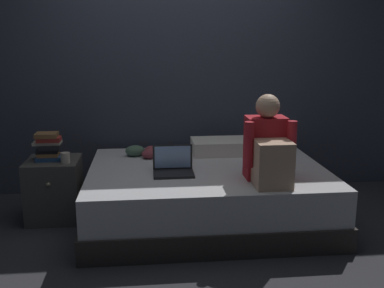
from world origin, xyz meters
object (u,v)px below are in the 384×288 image
person_sitting (268,149)px  pillow (222,146)px  book_stack (49,147)px  clothes_pile (146,152)px  bed (207,194)px  laptop (173,167)px  nightstand (55,189)px  mug (65,158)px

person_sitting → pillow: size_ratio=1.17×
book_stack → pillow: bearing=10.7°
pillow → person_sitting: bearing=-77.1°
pillow → clothes_pile: (-0.71, -0.05, -0.02)m
bed → laptop: 0.44m
bed → person_sitting: (0.40, -0.42, 0.49)m
clothes_pile → pillow: bearing=3.9°
laptop → book_stack: size_ratio=1.32×
nightstand → laptop: size_ratio=1.64×
bed → pillow: 0.58m
person_sitting → mug: size_ratio=7.28×
bed → clothes_pile: (-0.51, 0.40, 0.28)m
bed → nightstand: nightstand is taller
pillow → clothes_pile: 0.72m
pillow → mug: size_ratio=6.22×
laptop → clothes_pile: 0.60m
mug → bed: bearing=-2.5°
laptop → bed: bearing=27.7°
person_sitting → pillow: (-0.20, 0.87, -0.19)m
mug → clothes_pile: size_ratio=0.27×
nightstand → book_stack: book_stack is taller
nightstand → person_sitting: bearing=-19.3°
bed → person_sitting: 0.76m
mug → laptop: bearing=-13.2°
pillow → clothes_pile: pillow is taller
bed → mug: 1.22m
bed → book_stack: book_stack is taller
person_sitting → book_stack: bearing=161.2°
clothes_pile → mug: bearing=-152.1°
laptop → pillow: (0.50, 0.60, 0.01)m
pillow → mug: (-1.37, -0.40, 0.03)m
person_sitting → laptop: (-0.70, 0.27, -0.20)m
person_sitting → book_stack: (-1.72, 0.59, -0.08)m
person_sitting → clothes_pile: (-0.91, 0.82, -0.21)m
bed → book_stack: bearing=173.0°
mug → clothes_pile: mug is taller
pillow → mug: bearing=-163.8°
laptop → mug: size_ratio=3.56×
person_sitting → pillow: bearing=102.9°
bed → clothes_pile: bearing=141.9°
book_stack → mug: (0.15, -0.11, -0.07)m
laptop → pillow: laptop is taller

